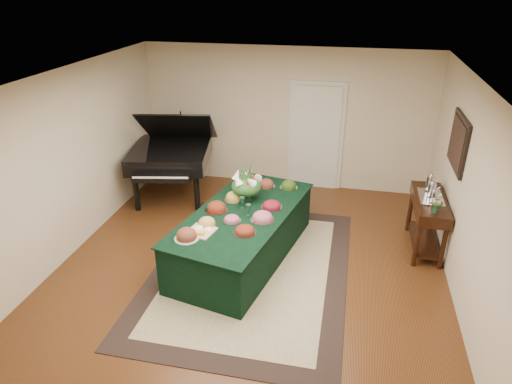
% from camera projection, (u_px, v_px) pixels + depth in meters
% --- Properties ---
extents(ground, '(6.00, 6.00, 0.00)m').
position_uv_depth(ground, '(252.00, 265.00, 6.69)').
color(ground, '#32180B').
rests_on(ground, ground).
extents(area_rug, '(2.74, 3.84, 0.01)m').
position_uv_depth(area_rug, '(250.00, 270.00, 6.57)').
color(area_rug, black).
rests_on(area_rug, ground).
extents(kitchen_doorway, '(1.05, 0.07, 2.10)m').
position_uv_depth(kitchen_doorway, '(316.00, 138.00, 8.75)').
color(kitchen_doorway, silver).
rests_on(kitchen_doorway, ground).
extents(buffet_table, '(1.80, 2.90, 0.76)m').
position_uv_depth(buffet_table, '(243.00, 234.00, 6.74)').
color(buffet_table, black).
rests_on(buffet_table, ground).
extents(food_platters, '(1.37, 2.21, 0.14)m').
position_uv_depth(food_platters, '(241.00, 205.00, 6.68)').
color(food_platters, '#A8B2A8').
rests_on(food_platters, buffet_table).
extents(cutting_board, '(0.41, 0.41, 0.10)m').
position_uv_depth(cutting_board, '(201.00, 229.00, 6.06)').
color(cutting_board, tan).
rests_on(cutting_board, buffet_table).
extents(green_goblets, '(0.21, 0.28, 0.18)m').
position_uv_depth(green_goblets, '(245.00, 206.00, 6.55)').
color(green_goblets, '#163723').
rests_on(green_goblets, buffet_table).
extents(floral_centerpiece, '(0.47, 0.47, 0.47)m').
position_uv_depth(floral_centerpiece, '(246.00, 183.00, 6.82)').
color(floral_centerpiece, '#163723').
rests_on(floral_centerpiece, buffet_table).
extents(grand_piano, '(1.69, 1.88, 1.72)m').
position_uv_depth(grand_piano, '(171.00, 154.00, 8.40)').
color(grand_piano, black).
rests_on(grand_piano, ground).
extents(wicker_basket, '(0.37, 0.37, 0.23)m').
position_uv_depth(wicker_basket, '(224.00, 214.00, 7.88)').
color(wicker_basket, '#A16D41').
rests_on(wicker_basket, ground).
extents(mahogany_sideboard, '(0.45, 1.24, 0.86)m').
position_uv_depth(mahogany_sideboard, '(429.00, 210.00, 6.83)').
color(mahogany_sideboard, black).
rests_on(mahogany_sideboard, ground).
extents(tea_service, '(0.34, 0.58, 0.30)m').
position_uv_depth(tea_service, '(432.00, 189.00, 6.75)').
color(tea_service, silver).
rests_on(tea_service, mahogany_sideboard).
extents(pink_bouquet, '(0.18, 0.18, 0.23)m').
position_uv_depth(pink_bouquet, '(437.00, 203.00, 6.27)').
color(pink_bouquet, '#163723').
rests_on(pink_bouquet, mahogany_sideboard).
extents(wall_painting, '(0.05, 0.95, 0.75)m').
position_uv_depth(wall_painting, '(458.00, 142.00, 6.32)').
color(wall_painting, black).
rests_on(wall_painting, ground).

